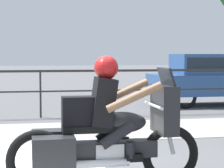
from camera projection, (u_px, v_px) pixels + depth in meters
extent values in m
cube|color=#99968E|center=(44.00, 132.00, 9.01)|extent=(44.00, 2.40, 0.01)
cube|color=#232326|center=(40.00, 71.00, 11.06)|extent=(36.00, 0.04, 0.06)
cube|color=#232326|center=(40.00, 91.00, 11.09)|extent=(36.00, 0.03, 0.04)
cylinder|color=#232326|center=(40.00, 94.00, 11.10)|extent=(0.05, 0.05, 1.22)
torus|color=black|center=(170.00, 155.00, 5.41)|extent=(0.73, 0.11, 0.73)
torus|color=black|center=(37.00, 161.00, 5.11)|extent=(0.73, 0.11, 0.73)
cube|color=#232326|center=(106.00, 149.00, 5.25)|extent=(1.24, 0.22, 0.20)
cube|color=silver|center=(108.00, 153.00, 5.26)|extent=(0.34, 0.26, 0.26)
ellipsoid|color=#232326|center=(122.00, 123.00, 5.27)|extent=(0.61, 0.30, 0.26)
cube|color=black|center=(92.00, 128.00, 5.20)|extent=(0.72, 0.28, 0.08)
cube|color=#232326|center=(164.00, 109.00, 5.36)|extent=(0.20, 0.58, 0.59)
cube|color=#1E232B|center=(166.00, 77.00, 5.34)|extent=(0.10, 0.49, 0.24)
cylinder|color=silver|center=(154.00, 105.00, 5.33)|extent=(0.04, 0.70, 0.04)
cylinder|color=silver|center=(91.00, 164.00, 5.07)|extent=(0.90, 0.09, 0.09)
cube|color=#232326|center=(54.00, 152.00, 4.90)|extent=(0.48, 0.28, 0.33)
cube|color=#232326|center=(51.00, 143.00, 5.37)|extent=(0.48, 0.28, 0.33)
cylinder|color=silver|center=(168.00, 132.00, 5.39)|extent=(0.19, 0.06, 0.57)
cube|color=black|center=(103.00, 102.00, 5.21)|extent=(0.32, 0.36, 0.60)
sphere|color=#8C6647|center=(106.00, 69.00, 5.19)|extent=(0.23, 0.23, 0.23)
sphere|color=#B21919|center=(106.00, 68.00, 5.19)|extent=(0.29, 0.29, 0.29)
cylinder|color=black|center=(118.00, 135.00, 5.11)|extent=(0.44, 0.13, 0.34)
cylinder|color=black|center=(130.00, 150.00, 5.15)|extent=(0.11, 0.11, 0.19)
cube|color=black|center=(134.00, 158.00, 5.17)|extent=(0.20, 0.10, 0.09)
cylinder|color=black|center=(113.00, 130.00, 5.41)|extent=(0.44, 0.13, 0.34)
cylinder|color=black|center=(125.00, 145.00, 5.45)|extent=(0.11, 0.11, 0.19)
cube|color=black|center=(128.00, 152.00, 5.46)|extent=(0.20, 0.10, 0.09)
cylinder|color=#8C6647|center=(134.00, 97.00, 4.97)|extent=(0.66, 0.09, 0.35)
cylinder|color=#8C6647|center=(123.00, 93.00, 5.56)|extent=(0.66, 0.09, 0.35)
cube|color=black|center=(78.00, 111.00, 5.16)|extent=(0.38, 0.24, 0.36)
cube|color=#284C84|center=(216.00, 84.00, 13.96)|extent=(4.24, 1.68, 0.64)
cube|color=#284C84|center=(209.00, 64.00, 13.87)|extent=(2.20, 1.48, 0.64)
cube|color=#19232D|center=(209.00, 64.00, 13.87)|extent=(2.03, 1.51, 0.41)
torus|color=black|center=(186.00, 97.00, 12.97)|extent=(0.69, 0.11, 0.69)
torus|color=black|center=(169.00, 93.00, 14.49)|extent=(0.69, 0.11, 0.69)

